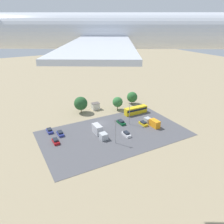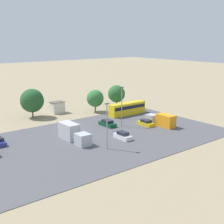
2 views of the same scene
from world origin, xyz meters
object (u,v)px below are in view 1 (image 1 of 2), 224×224
(bus, at_px, (136,110))
(parked_truck_1, at_px, (99,131))
(parked_car_1, at_px, (143,123))
(parked_car_5, at_px, (56,141))
(parked_car_4, at_px, (126,134))
(parked_car_3, at_px, (121,122))
(parked_car_2, at_px, (50,131))
(shed_building, at_px, (96,106))
(airplane, at_px, (118,31))
(parked_car_0, at_px, (60,133))
(parked_truck_0, at_px, (153,123))

(bus, relative_size, parked_truck_1, 1.22)
(parked_car_1, height_order, parked_truck_1, parked_truck_1)
(parked_car_5, bearing_deg, parked_car_4, -17.18)
(parked_car_3, distance_m, parked_car_5, 28.39)
(parked_car_2, height_order, parked_truck_1, parked_truck_1)
(bus, relative_size, parked_car_4, 2.66)
(shed_building, relative_size, bus, 0.34)
(shed_building, distance_m, parked_car_2, 28.56)
(airplane, bearing_deg, parked_car_2, -150.05)
(parked_car_0, bearing_deg, shed_building, -142.95)
(parked_truck_1, bearing_deg, parked_car_3, -160.99)
(parked_truck_1, bearing_deg, bus, -157.07)
(parked_car_0, distance_m, parked_car_5, 5.67)
(parked_car_0, xyz_separation_m, parked_car_4, (-21.76, 12.45, 0.01))
(bus, height_order, parked_car_1, bus)
(bus, height_order, parked_car_0, bus)
(parked_car_2, distance_m, parked_truck_1, 19.50)
(bus, bearing_deg, parked_car_0, -85.17)
(shed_building, height_order, parked_car_1, shed_building)
(bus, distance_m, parked_car_1, 11.85)
(airplane, bearing_deg, parked_car_0, -153.65)
(parked_car_5, relative_size, airplane, 0.10)
(parked_car_1, xyz_separation_m, parked_car_2, (35.81, -12.29, 0.01))
(bus, bearing_deg, parked_truck_0, -3.45)
(parked_truck_0, bearing_deg, parked_car_3, 143.26)
(parked_car_4, xyz_separation_m, airplane, (24.58, 35.28, 38.63))
(parked_car_0, bearing_deg, parked_car_5, 57.27)
(parked_car_1, distance_m, airplane, 65.84)
(parked_car_1, distance_m, parked_car_3, 9.30)
(parked_car_4, relative_size, parked_truck_0, 0.51)
(parked_car_4, bearing_deg, parked_truck_0, 7.96)
(parked_truck_0, height_order, parked_truck_1, parked_truck_1)
(parked_car_0, relative_size, parked_car_4, 1.01)
(parked_truck_0, xyz_separation_m, parked_truck_1, (22.73, -3.62, 0.20))
(parked_truck_1, bearing_deg, parked_car_4, 147.52)
(parked_car_0, height_order, parked_car_5, parked_car_5)
(parked_car_4, xyz_separation_m, parked_truck_0, (-13.98, -1.96, 0.70))
(parked_car_5, bearing_deg, parked_car_3, 4.27)
(shed_building, bearing_deg, parked_car_4, 88.56)
(parked_car_4, bearing_deg, parked_car_0, 150.23)
(shed_building, height_order, parked_truck_1, parked_truck_1)
(parked_truck_0, distance_m, airplane, 65.67)
(parked_car_3, height_order, parked_car_4, parked_car_4)
(bus, bearing_deg, airplane, -37.77)
(shed_building, xyz_separation_m, parked_car_3, (-2.74, 19.64, -0.92))
(parked_truck_1, bearing_deg, parked_truck_0, 170.96)
(parked_car_1, distance_m, parked_car_5, 36.01)
(parked_truck_0, bearing_deg, parked_truck_1, 170.96)
(parked_car_2, bearing_deg, bus, 178.40)
(shed_building, distance_m, parked_car_3, 19.86)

